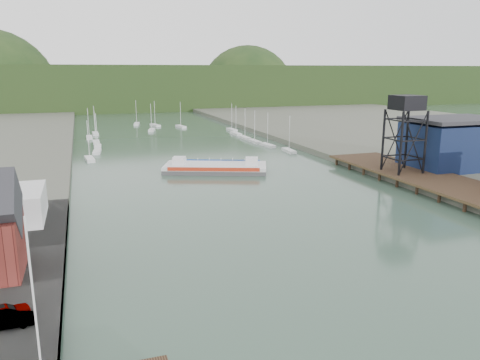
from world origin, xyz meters
TOP-DOWN VIEW (x-y plane):
  - east_pier at (37.00, 45.00)m, footprint 14.00×70.00m
  - flagpole at (-33.00, 10.00)m, footprint 0.16×0.16m
  - lift_tower at (35.00, 58.00)m, footprint 6.50×6.50m
  - blue_shed at (50.00, 60.00)m, footprint 20.50×14.50m
  - marina_sailboats at (0.08, 138.46)m, footprint 57.71×92.65m
  - distant_hills at (-3.98, 301.35)m, footprint 500.00×120.00m
  - chain_ferry at (0.06, 80.19)m, footprint 25.42×17.35m
  - car_west_a at (-36.66, 19.11)m, footprint 4.73×3.02m
  - car_west_b at (-36.11, 17.63)m, footprint 4.30×1.58m

SIDE VIEW (x-z plane):
  - marina_sailboats at x=0.08m, z-range -0.10..0.80m
  - chain_ferry at x=0.06m, z-range -0.72..2.67m
  - east_pier at x=37.00m, z-range 0.67..3.12m
  - car_west_b at x=-36.11m, z-range 1.60..3.01m
  - car_west_a at x=-36.66m, z-range 1.60..3.10m
  - blue_shed at x=50.00m, z-range 1.41..12.71m
  - flagpole at x=-33.00m, z-range 1.60..13.60m
  - distant_hills at x=-3.98m, z-range -29.62..50.38m
  - lift_tower at x=35.00m, z-range 7.65..23.65m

